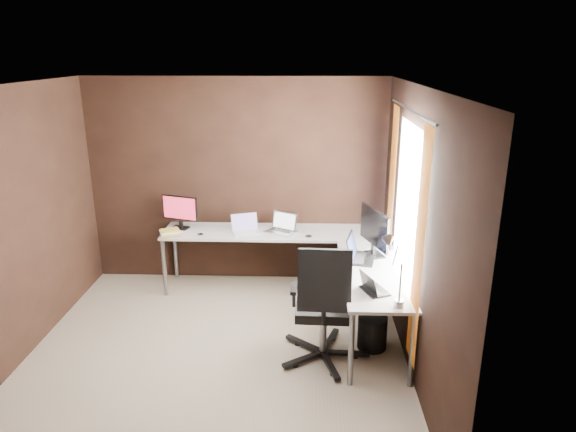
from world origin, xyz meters
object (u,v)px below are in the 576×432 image
object	(u,v)px
laptop_white	(245,228)
drawer_pedestal	(357,278)
monitor_left	(180,210)
wastebasket	(372,332)
desk_lamp	(392,262)
office_chair	(323,326)
book_stack	(170,233)
laptop_black_small	(372,288)
laptop_silver	(282,228)
laptop_black_big	(358,254)
monitor_right	(375,230)

from	to	relation	value
laptop_white	drawer_pedestal	bearing A→B (deg)	-32.23
monitor_left	wastebasket	size ratio (longest dim) A/B	1.35
desk_lamp	office_chair	xyz separation A→B (m)	(-0.55, 0.25, -0.77)
monitor_left	book_stack	xyz separation A→B (m)	(-0.06, -0.28, -0.19)
monitor_left	laptop_black_small	world-z (taller)	monitor_left
drawer_pedestal	desk_lamp	distance (m)	1.65
laptop_silver	laptop_black_big	world-z (taller)	laptop_black_big
laptop_black_big	book_stack	xyz separation A→B (m)	(-2.11, 0.62, -0.02)
laptop_silver	laptop_black_small	xyz separation A→B (m)	(0.88, -1.57, -0.01)
laptop_black_big	laptop_silver	bearing A→B (deg)	58.02
drawer_pedestal	laptop_silver	bearing A→B (deg)	158.49
laptop_white	wastebasket	xyz separation A→B (m)	(1.37, -1.27, -0.61)
wastebasket	monitor_left	bearing A→B (deg)	147.44
laptop_silver	wastebasket	xyz separation A→B (m)	(0.94, -1.30, -0.61)
monitor_left	laptop_white	bearing A→B (deg)	9.36
monitor_right	wastebasket	size ratio (longest dim) A/B	1.77
drawer_pedestal	laptop_black_big	distance (m)	0.68
drawer_pedestal	monitor_left	size ratio (longest dim) A/B	1.35
monitor_right	wastebasket	bearing A→B (deg)	156.06
desk_lamp	office_chair	world-z (taller)	desk_lamp
drawer_pedestal	laptop_white	xyz separation A→B (m)	(-1.30, 0.31, 0.48)
book_stack	laptop_silver	bearing A→B (deg)	8.49
drawer_pedestal	monitor_right	distance (m)	0.81
laptop_black_big	wastebasket	distance (m)	0.80
book_stack	desk_lamp	world-z (taller)	desk_lamp
desk_lamp	wastebasket	bearing A→B (deg)	86.04
monitor_left	monitor_right	bearing A→B (deg)	-1.96
laptop_black_small	wastebasket	xyz separation A→B (m)	(0.06, 0.27, -0.61)
drawer_pedestal	laptop_black_small	bearing A→B (deg)	-89.58
laptop_white	wastebasket	world-z (taller)	laptop_white
laptop_silver	book_stack	xyz separation A→B (m)	(-1.29, -0.19, -0.01)
drawer_pedestal	laptop_black_small	xyz separation A→B (m)	(0.01, -1.23, 0.47)
drawer_pedestal	monitor_left	distance (m)	2.24
laptop_black_small	wastebasket	bearing A→B (deg)	-35.42
laptop_black_big	office_chair	distance (m)	0.91
book_stack	wastebasket	size ratio (longest dim) A/B	0.84
book_stack	laptop_black_big	bearing A→B (deg)	-16.48
office_chair	desk_lamp	bearing A→B (deg)	-22.91
laptop_white	office_chair	xyz separation A→B (m)	(0.89, -1.49, -0.43)
laptop_black_big	office_chair	xyz separation A→B (m)	(-0.36, -0.71, -0.44)
laptop_white	wastebasket	bearing A→B (deg)	-61.63
book_stack	wastebasket	distance (m)	2.56
monitor_right	laptop_black_small	size ratio (longest dim) A/B	1.84
wastebasket	laptop_white	bearing A→B (deg)	137.24
monitor_right	laptop_silver	xyz separation A→B (m)	(-0.99, 0.71, -0.23)
monitor_right	office_chair	world-z (taller)	monitor_right
laptop_black_small	laptop_silver	bearing A→B (deg)	6.55
laptop_black_big	laptop_black_small	distance (m)	0.76
laptop_black_big	book_stack	world-z (taller)	laptop_black_big
monitor_left	monitor_right	xyz separation A→B (m)	(2.22, -0.79, 0.06)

